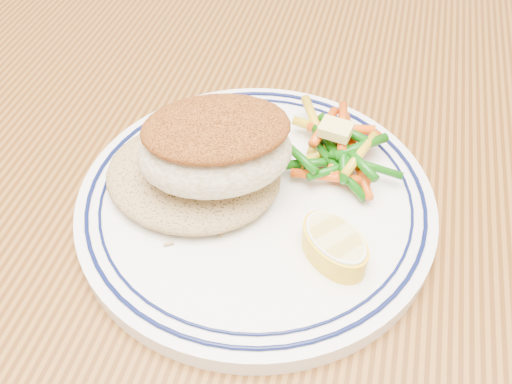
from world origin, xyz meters
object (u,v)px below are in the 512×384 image
(rice_pilaf, at_px, (193,171))
(vegetable_pile, at_px, (337,147))
(fish_fillet, at_px, (215,146))
(plate, at_px, (256,202))
(lemon_wedge, at_px, (335,245))
(dining_table, at_px, (290,333))

(rice_pilaf, relative_size, vegetable_pile, 1.31)
(fish_fillet, bearing_deg, vegetable_pile, 35.18)
(plate, relative_size, lemon_wedge, 3.75)
(plate, bearing_deg, fish_fillet, -174.71)
(dining_table, height_order, vegetable_pile, vegetable_pile)
(rice_pilaf, distance_m, lemon_wedge, 0.12)
(rice_pilaf, bearing_deg, dining_table, -25.95)
(plate, xyz_separation_m, rice_pilaf, (-0.05, 0.00, 0.02))
(plate, height_order, lemon_wedge, lemon_wedge)
(rice_pilaf, xyz_separation_m, fish_fillet, (0.02, -0.00, 0.03))
(rice_pilaf, xyz_separation_m, vegetable_pile, (0.10, 0.05, 0.00))
(plate, bearing_deg, vegetable_pile, 46.19)
(dining_table, relative_size, vegetable_pile, 15.07)
(dining_table, xyz_separation_m, vegetable_pile, (0.01, 0.09, 0.13))
(dining_table, distance_m, fish_fillet, 0.18)
(vegetable_pile, bearing_deg, dining_table, -96.76)
(vegetable_pile, bearing_deg, rice_pilaf, -152.81)
(fish_fillet, distance_m, vegetable_pile, 0.10)
(dining_table, xyz_separation_m, rice_pilaf, (-0.09, 0.04, 0.12))
(plate, height_order, fish_fillet, fish_fillet)
(dining_table, xyz_separation_m, fish_fillet, (-0.07, 0.04, 0.16))
(lemon_wedge, bearing_deg, rice_pilaf, 159.72)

